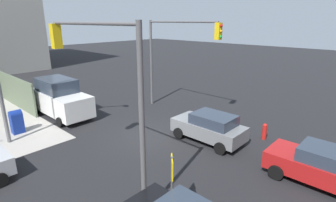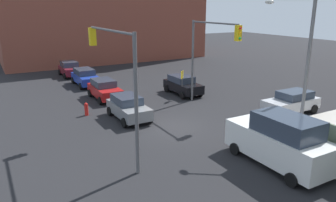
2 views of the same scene
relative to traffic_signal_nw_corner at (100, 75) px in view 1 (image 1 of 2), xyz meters
The scene contains 10 objects.
ground_plane 6.88m from the traffic_signal_nw_corner, 62.19° to the right, with size 120.00×120.00×0.00m, color black.
traffic_signal_nw_corner is the anchor object (origin of this frame).
traffic_signal_se_corner 10.04m from the traffic_signal_nw_corner, 63.71° to the right, with size 6.27×0.36×6.50m.
street_lamp_corner 7.43m from the traffic_signal_nw_corner, ahead, with size 1.74×2.25×8.00m.
warning_sign_two_way 4.28m from the traffic_signal_nw_corner, behind, with size 0.48×0.48×2.40m.
mailbox_blue 9.42m from the traffic_signal_nw_corner, ahead, with size 0.56×0.64×1.43m.
fire_hydrant 9.99m from the traffic_signal_nw_corner, 106.80° to the right, with size 0.26×0.26×0.94m.
hatchback_gray 7.43m from the traffic_signal_nw_corner, 94.13° to the right, with size 4.04×2.02×1.62m.
hatchback_red 9.46m from the traffic_signal_nw_corner, 135.17° to the right, with size 4.13×2.02×1.62m.
van_white_delivery 10.47m from the traffic_signal_nw_corner, 15.80° to the right, with size 5.40×2.32×2.62m.
Camera 1 is at (-10.25, 9.52, 6.48)m, focal length 28.00 mm.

